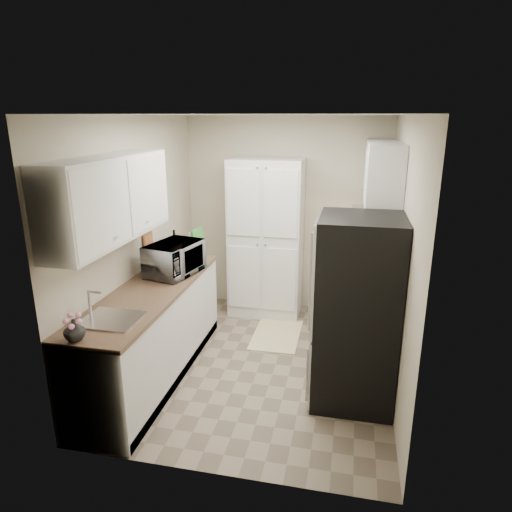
# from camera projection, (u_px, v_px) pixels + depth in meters

# --- Properties ---
(ground) EXTENTS (3.20, 3.20, 0.00)m
(ground) POSITION_uv_depth(u_px,v_px,m) (260.00, 363.00, 4.80)
(ground) COLOR #7A6B56
(ground) RESTS_ON ground
(room_shell) EXTENTS (2.64, 3.24, 2.52)m
(room_shell) POSITION_uv_depth(u_px,v_px,m) (259.00, 211.00, 4.32)
(room_shell) COLOR beige
(room_shell) RESTS_ON ground
(pantry_cabinet) EXTENTS (0.90, 0.55, 2.00)m
(pantry_cabinet) POSITION_uv_depth(u_px,v_px,m) (266.00, 239.00, 5.78)
(pantry_cabinet) COLOR silver
(pantry_cabinet) RESTS_ON ground
(base_cabinet_left) EXTENTS (0.60, 2.30, 0.88)m
(base_cabinet_left) POSITION_uv_depth(u_px,v_px,m) (153.00, 334.00, 4.47)
(base_cabinet_left) COLOR silver
(base_cabinet_left) RESTS_ON ground
(countertop_left) EXTENTS (0.63, 2.33, 0.04)m
(countertop_left) POSITION_uv_depth(u_px,v_px,m) (150.00, 290.00, 4.34)
(countertop_left) COLOR brown
(countertop_left) RESTS_ON base_cabinet_left
(base_cabinet_right) EXTENTS (0.60, 0.80, 0.88)m
(base_cabinet_right) POSITION_uv_depth(u_px,v_px,m) (359.00, 291.00, 5.59)
(base_cabinet_right) COLOR silver
(base_cabinet_right) RESTS_ON ground
(countertop_right) EXTENTS (0.63, 0.83, 0.04)m
(countertop_right) POSITION_uv_depth(u_px,v_px,m) (362.00, 255.00, 5.45)
(countertop_right) COLOR brown
(countertop_right) RESTS_ON base_cabinet_right
(electric_range) EXTENTS (0.71, 0.78, 1.13)m
(electric_range) POSITION_uv_depth(u_px,v_px,m) (358.00, 314.00, 4.83)
(electric_range) COLOR #B7B7BC
(electric_range) RESTS_ON ground
(refrigerator) EXTENTS (0.70, 0.72, 1.70)m
(refrigerator) POSITION_uv_depth(u_px,v_px,m) (357.00, 312.00, 3.98)
(refrigerator) COLOR #B7B7BC
(refrigerator) RESTS_ON ground
(microwave) EXTENTS (0.53, 0.67, 0.33)m
(microwave) POSITION_uv_depth(u_px,v_px,m) (175.00, 259.00, 4.69)
(microwave) COLOR silver
(microwave) RESTS_ON countertop_left
(wine_bottle) EXTENTS (0.08, 0.08, 0.30)m
(wine_bottle) POSITION_uv_depth(u_px,v_px,m) (175.00, 245.00, 5.24)
(wine_bottle) COLOR black
(wine_bottle) RESTS_ON countertop_left
(flower_vase) EXTENTS (0.17, 0.17, 0.16)m
(flower_vase) POSITION_uv_depth(u_px,v_px,m) (74.00, 330.00, 3.31)
(flower_vase) COLOR white
(flower_vase) RESTS_ON countertop_left
(cutting_board) EXTENTS (0.05, 0.28, 0.34)m
(cutting_board) POSITION_uv_depth(u_px,v_px,m) (199.00, 243.00, 5.24)
(cutting_board) COLOR #34842E
(cutting_board) RESTS_ON countertop_left
(toaster_oven) EXTENTS (0.33, 0.39, 0.20)m
(toaster_oven) POSITION_uv_depth(u_px,v_px,m) (364.00, 245.00, 5.43)
(toaster_oven) COLOR silver
(toaster_oven) RESTS_ON countertop_right
(fruit_basket) EXTENTS (0.30, 0.30, 0.10)m
(fruit_basket) POSITION_uv_depth(u_px,v_px,m) (364.00, 233.00, 5.37)
(fruit_basket) COLOR orange
(fruit_basket) RESTS_ON toaster_oven
(kitchen_mat) EXTENTS (0.54, 0.86, 0.01)m
(kitchen_mat) POSITION_uv_depth(u_px,v_px,m) (277.00, 335.00, 5.40)
(kitchen_mat) COLOR beige
(kitchen_mat) RESTS_ON ground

